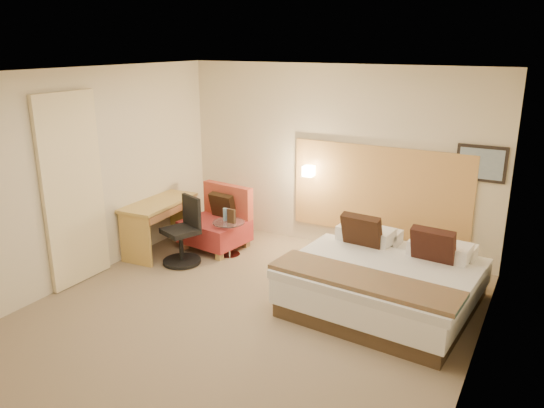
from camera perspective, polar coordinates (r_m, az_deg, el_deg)
The scene contains 20 objects.
floor at distance 6.21m, azimuth -2.68°, elevation -11.88°, with size 4.80×5.00×0.02m, color #7D6B54.
ceiling at distance 5.44m, azimuth -3.09°, elevation 14.06°, with size 4.80×5.00×0.02m, color white.
wall_back at distance 7.85m, azimuth 6.78°, elevation 4.90°, with size 4.80×0.02×2.70m, color beige.
wall_front at distance 3.92m, azimuth -22.72°, elevation -9.23°, with size 4.80×0.02×2.70m, color beige.
wall_left at distance 7.20m, azimuth -19.48°, elevation 2.90°, with size 0.02×5.00×2.70m, color beige.
wall_right at distance 4.92m, azimuth 21.85°, elevation -3.74°, with size 0.02×5.00×2.70m, color beige.
headboard_panel at distance 7.69m, azimuth 11.40°, elevation 1.33°, with size 2.60×0.04×1.30m, color #BD8A4A.
art_frame at distance 7.30m, azimuth 21.59°, elevation 4.08°, with size 0.62×0.03×0.47m, color black.
art_canvas at distance 7.28m, azimuth 21.57°, elevation 4.05°, with size 0.54×0.01×0.39m, color gray.
lamp_arm at distance 7.95m, azimuth 4.15°, elevation 3.65°, with size 0.02×0.02×0.12m, color white.
lamp_shade at distance 7.90m, azimuth 3.97°, elevation 3.56°, with size 0.15×0.15×0.15m, color #FFEDC6.
curtain at distance 7.03m, azimuth -20.59°, elevation 1.37°, with size 0.06×0.90×2.42m, color beige.
bottle_a at distance 7.67m, azimuth -5.09°, elevation -1.12°, with size 0.06×0.06×0.18m, color #7FAAC4.
bottle_b at distance 7.64m, azimuth -4.72°, elevation -1.16°, with size 0.06×0.06×0.18m, color #8AA1D6.
menu_folder at distance 7.55m, azimuth -4.40°, elevation -1.30°, with size 0.12×0.05×0.20m, color #382517.
bed at distance 6.40m, azimuth 12.09°, elevation -8.02°, with size 2.16×2.11×0.99m.
lounge_chair at distance 8.02m, azimuth -5.84°, elevation -2.11°, with size 0.96×0.87×0.92m.
side_table at distance 7.70m, azimuth -4.66°, elevation -3.54°, with size 0.49×0.49×0.51m.
desk at distance 7.91m, azimuth -11.88°, elevation -0.85°, with size 0.64×1.26×0.77m.
desk_chair at distance 7.50m, azimuth -9.47°, elevation -3.47°, with size 0.69×0.69×0.94m.
Camera 1 is at (2.86, -4.61, 3.00)m, focal length 35.00 mm.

